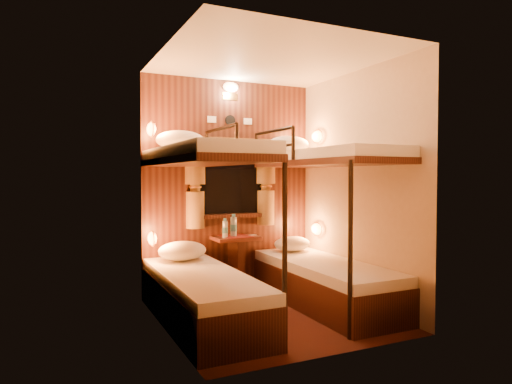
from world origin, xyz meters
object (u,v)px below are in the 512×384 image
bottle_left (225,229)px  table (236,257)px  bunk_left (202,261)px  bottle_right (234,227)px  bunk_right (324,251)px

bottle_left → table: bearing=15.7°
bunk_left → bottle_right: 1.02m
bunk_right → bottle_right: size_ratio=7.61×
bunk_left → bunk_right: bearing=0.0°
bunk_left → bottle_right: (0.62, 0.79, 0.20)m
bunk_right → bottle_left: (-0.79, 0.74, 0.18)m
table → bottle_left: bottle_left is taller
table → bottle_right: bearing=165.2°
bunk_left → bottle_right: size_ratio=7.61×
bunk_left → bottle_left: bearing=55.8°
bunk_left → bottle_right: bearing=51.6°
bunk_left → table: bunk_left is taller
bunk_left → bottle_left: bunk_left is taller
bunk_left → bottle_left: (0.50, 0.74, 0.18)m
bottle_right → bottle_left: bearing=-158.5°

